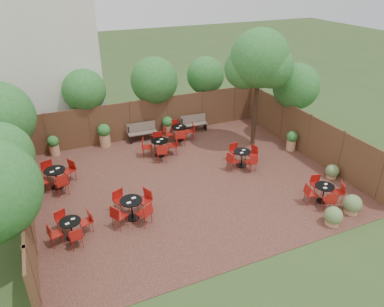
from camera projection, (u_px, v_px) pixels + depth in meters
name	position (u px, v px, depth m)	size (l,w,h in m)	color
ground	(189.00, 182.00, 14.87)	(80.00, 80.00, 0.00)	#354F23
courtyard_paving	(189.00, 181.00, 14.86)	(12.00, 10.00, 0.02)	#341715
fence_back	(150.00, 118.00, 18.46)	(12.00, 0.08, 2.00)	#4E2C1D
fence_left	(27.00, 194.00, 12.27)	(0.08, 10.00, 2.00)	#4E2C1D
fence_right	(308.00, 135.00, 16.54)	(0.08, 10.00, 2.00)	#4E2C1D
neighbour_building	(42.00, 55.00, 17.89)	(5.00, 4.00, 8.00)	silver
overhang_foliage	(105.00, 111.00, 14.43)	(15.84, 10.72, 2.79)	#226320
courtyard_tree	(259.00, 62.00, 15.97)	(2.79, 2.69, 5.59)	black
park_bench_left	(142.00, 131.00, 18.18)	(1.48, 0.53, 0.90)	brown
park_bench_right	(194.00, 123.00, 19.21)	(1.43, 0.57, 0.86)	brown
bistro_tables	(164.00, 171.00, 14.77)	(10.63, 8.68, 0.93)	black
planters	(147.00, 135.00, 17.55)	(11.01, 4.61, 1.15)	tan
low_shrubs	(340.00, 199.00, 13.16)	(2.77, 2.98, 0.71)	tan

